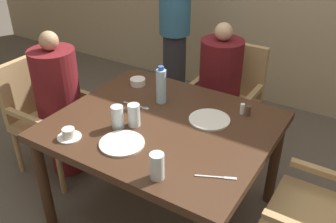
{
  "coord_description": "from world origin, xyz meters",
  "views": [
    {
      "loc": [
        1.03,
        -1.6,
        1.91
      ],
      "look_at": [
        0.0,
        0.05,
        0.77
      ],
      "focal_mm": 40.0,
      "sensor_mm": 36.0,
      "label": 1
    }
  ],
  "objects_px": {
    "diner_in_far_chair": "(219,92)",
    "glass_tall_near": "(157,166)",
    "plate_main_right": "(122,143)",
    "teacup_with_saucer": "(69,134)",
    "plate_main_left": "(209,120)",
    "glass_tall_far": "(134,115)",
    "water_bottle": "(161,86)",
    "diner_in_left_chair": "(59,105)",
    "chair_left_side": "(48,110)",
    "standing_host": "(175,21)",
    "bowl_small": "(138,82)",
    "chair_far_side": "(226,95)",
    "glass_tall_mid": "(118,117)"
  },
  "relations": [
    {
      "from": "chair_far_side",
      "to": "diner_in_left_chair",
      "type": "bearing_deg",
      "value": -133.45
    },
    {
      "from": "diner_in_far_chair",
      "to": "water_bottle",
      "type": "height_order",
      "value": "diner_in_far_chair"
    },
    {
      "from": "plate_main_left",
      "to": "glass_tall_near",
      "type": "relative_size",
      "value": 1.8
    },
    {
      "from": "glass_tall_near",
      "to": "teacup_with_saucer",
      "type": "bearing_deg",
      "value": 177.7
    },
    {
      "from": "plate_main_right",
      "to": "teacup_with_saucer",
      "type": "height_order",
      "value": "teacup_with_saucer"
    },
    {
      "from": "chair_left_side",
      "to": "diner_in_far_chair",
      "type": "bearing_deg",
      "value": 37.91
    },
    {
      "from": "standing_host",
      "to": "plate_main_left",
      "type": "bearing_deg",
      "value": -50.63
    },
    {
      "from": "chair_left_side",
      "to": "standing_host",
      "type": "bearing_deg",
      "value": 74.78
    },
    {
      "from": "teacup_with_saucer",
      "to": "glass_tall_far",
      "type": "height_order",
      "value": "glass_tall_far"
    },
    {
      "from": "standing_host",
      "to": "bowl_small",
      "type": "xyz_separation_m",
      "value": [
        0.26,
        -0.94,
        -0.16
      ]
    },
    {
      "from": "plate_main_left",
      "to": "glass_tall_far",
      "type": "relative_size",
      "value": 1.8
    },
    {
      "from": "teacup_with_saucer",
      "to": "glass_tall_near",
      "type": "height_order",
      "value": "glass_tall_near"
    },
    {
      "from": "diner_in_left_chair",
      "to": "glass_tall_near",
      "type": "bearing_deg",
      "value": -20.99
    },
    {
      "from": "plate_main_right",
      "to": "glass_tall_mid",
      "type": "relative_size",
      "value": 1.8
    },
    {
      "from": "chair_far_side",
      "to": "glass_tall_near",
      "type": "xyz_separation_m",
      "value": [
        0.24,
        -1.39,
        0.3
      ]
    },
    {
      "from": "plate_main_left",
      "to": "bowl_small",
      "type": "height_order",
      "value": "bowl_small"
    },
    {
      "from": "chair_left_side",
      "to": "teacup_with_saucer",
      "type": "relative_size",
      "value": 6.5
    },
    {
      "from": "chair_far_side",
      "to": "teacup_with_saucer",
      "type": "bearing_deg",
      "value": -104.94
    },
    {
      "from": "diner_in_left_chair",
      "to": "glass_tall_mid",
      "type": "height_order",
      "value": "diner_in_left_chair"
    },
    {
      "from": "glass_tall_mid",
      "to": "chair_far_side",
      "type": "bearing_deg",
      "value": 80.07
    },
    {
      "from": "chair_far_side",
      "to": "glass_tall_mid",
      "type": "relative_size",
      "value": 6.38
    },
    {
      "from": "plate_main_left",
      "to": "water_bottle",
      "type": "height_order",
      "value": "water_bottle"
    },
    {
      "from": "standing_host",
      "to": "plate_main_right",
      "type": "height_order",
      "value": "standing_host"
    },
    {
      "from": "teacup_with_saucer",
      "to": "glass_tall_far",
      "type": "bearing_deg",
      "value": 51.85
    },
    {
      "from": "chair_left_side",
      "to": "glass_tall_far",
      "type": "relative_size",
      "value": 6.38
    },
    {
      "from": "chair_far_side",
      "to": "glass_tall_mid",
      "type": "distance_m",
      "value": 1.19
    },
    {
      "from": "diner_in_left_chair",
      "to": "diner_in_far_chair",
      "type": "relative_size",
      "value": 1.01
    },
    {
      "from": "plate_main_right",
      "to": "teacup_with_saucer",
      "type": "bearing_deg",
      "value": -160.0
    },
    {
      "from": "diner_in_left_chair",
      "to": "plate_main_right",
      "type": "xyz_separation_m",
      "value": [
        0.83,
        -0.31,
        0.15
      ]
    },
    {
      "from": "diner_in_left_chair",
      "to": "plate_main_right",
      "type": "height_order",
      "value": "diner_in_left_chair"
    },
    {
      "from": "diner_in_far_chair",
      "to": "glass_tall_near",
      "type": "bearing_deg",
      "value": -78.9
    },
    {
      "from": "diner_in_left_chair",
      "to": "plate_main_left",
      "type": "relative_size",
      "value": 4.52
    },
    {
      "from": "glass_tall_near",
      "to": "plate_main_left",
      "type": "bearing_deg",
      "value": 91.88
    },
    {
      "from": "plate_main_right",
      "to": "glass_tall_far",
      "type": "xyz_separation_m",
      "value": [
        -0.06,
        0.19,
        0.06
      ]
    },
    {
      "from": "diner_in_far_chair",
      "to": "glass_tall_far",
      "type": "height_order",
      "value": "diner_in_far_chair"
    },
    {
      "from": "glass_tall_mid",
      "to": "diner_in_left_chair",
      "type": "bearing_deg",
      "value": 165.46
    },
    {
      "from": "water_bottle",
      "to": "glass_tall_far",
      "type": "distance_m",
      "value": 0.33
    },
    {
      "from": "diner_in_left_chair",
      "to": "chair_far_side",
      "type": "height_order",
      "value": "diner_in_left_chair"
    },
    {
      "from": "chair_left_side",
      "to": "diner_in_far_chair",
      "type": "height_order",
      "value": "diner_in_far_chair"
    },
    {
      "from": "chair_left_side",
      "to": "bowl_small",
      "type": "distance_m",
      "value": 0.74
    },
    {
      "from": "chair_far_side",
      "to": "bowl_small",
      "type": "distance_m",
      "value": 0.79
    },
    {
      "from": "standing_host",
      "to": "chair_left_side",
      "type": "bearing_deg",
      "value": -105.22
    },
    {
      "from": "glass_tall_near",
      "to": "glass_tall_mid",
      "type": "relative_size",
      "value": 1.0
    },
    {
      "from": "chair_left_side",
      "to": "plate_main_right",
      "type": "bearing_deg",
      "value": -17.69
    },
    {
      "from": "glass_tall_far",
      "to": "glass_tall_mid",
      "type": "bearing_deg",
      "value": -136.02
    },
    {
      "from": "chair_far_side",
      "to": "bowl_small",
      "type": "height_order",
      "value": "chair_far_side"
    },
    {
      "from": "plate_main_left",
      "to": "glass_tall_far",
      "type": "distance_m",
      "value": 0.46
    },
    {
      "from": "chair_left_side",
      "to": "water_bottle",
      "type": "distance_m",
      "value": 0.98
    },
    {
      "from": "diner_in_left_chair",
      "to": "plate_main_right",
      "type": "bearing_deg",
      "value": -20.45
    },
    {
      "from": "chair_left_side",
      "to": "teacup_with_saucer",
      "type": "xyz_separation_m",
      "value": [
        0.67,
        -0.41,
        0.26
      ]
    }
  ]
}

